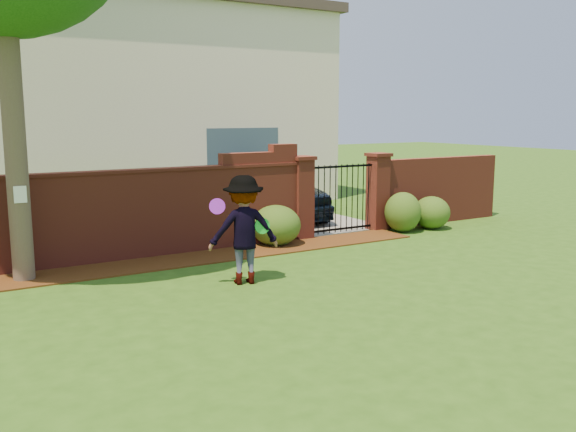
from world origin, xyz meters
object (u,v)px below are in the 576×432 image
car (278,190)px  man (244,230)px  frisbee_green (262,226)px  frisbee_purple (217,206)px

car → man: man is taller
man → frisbee_green: man is taller
man → frisbee_purple: (-0.41, 0.14, 0.41)m
man → frisbee_green: size_ratio=6.79×
car → frisbee_green: size_ratio=17.27×
man → frisbee_purple: bearing=-3.6°
car → man: bearing=-116.7°
man → frisbee_purple: size_ratio=6.92×
frisbee_purple → man: bearing=-19.6°
car → man: (-3.82, -5.43, 0.12)m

